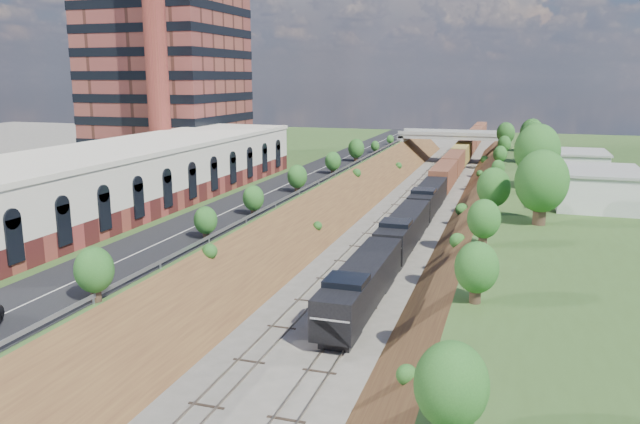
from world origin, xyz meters
TOP-DOWN VIEW (x-y plane):
  - platform_left at (-33.00, 60.00)m, footprint 44.00×180.00m
  - embankment_left at (-11.00, 60.00)m, footprint 10.00×180.00m
  - embankment_right at (11.00, 60.00)m, footprint 10.00×180.00m
  - rail_left_track at (-2.60, 60.00)m, footprint 1.58×180.00m
  - rail_right_track at (2.60, 60.00)m, footprint 1.58×180.00m
  - road at (-15.50, 60.00)m, footprint 8.00×180.00m
  - guardrail at (-11.40, 59.80)m, footprint 0.10×171.00m
  - commercial_building at (-28.00, 38.00)m, footprint 14.30×62.30m
  - smokestack at (-36.00, 56.00)m, footprint 3.20×3.20m
  - overpass at (0.00, 122.00)m, footprint 24.50×8.30m
  - white_building_near at (23.50, 52.00)m, footprint 9.00×12.00m
  - white_building_far at (23.00, 74.00)m, footprint 8.00×10.00m
  - tree_right_large at (17.00, 40.00)m, footprint 5.25×5.25m
  - tree_left_crest at (-11.80, 20.00)m, footprint 2.45×2.45m
  - freight_train at (2.60, 107.24)m, footprint 3.20×179.40m

SIDE VIEW (x-z plane):
  - embankment_left at x=-11.00m, z-range -5.00..5.00m
  - embankment_right at x=11.00m, z-range -5.00..5.00m
  - rail_left_track at x=-2.60m, z-range 0.00..0.18m
  - rail_right_track at x=2.60m, z-range 0.00..0.18m
  - platform_left at x=-33.00m, z-range 0.00..5.00m
  - freight_train at x=2.60m, z-range 0.34..5.08m
  - overpass at x=0.00m, z-range 1.22..8.62m
  - road at x=-15.50m, z-range 5.00..5.10m
  - guardrail at x=-11.40m, z-range 5.20..5.90m
  - white_building_far at x=23.00m, z-range 5.00..8.60m
  - white_building_near at x=23.50m, z-range 5.00..9.00m
  - tree_left_crest at x=-11.80m, z-range 5.26..8.82m
  - commercial_building at x=-28.00m, z-range 5.01..12.01m
  - tree_right_large at x=17.00m, z-range 5.58..13.19m
  - smokestack at x=-36.00m, z-range 5.00..45.00m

